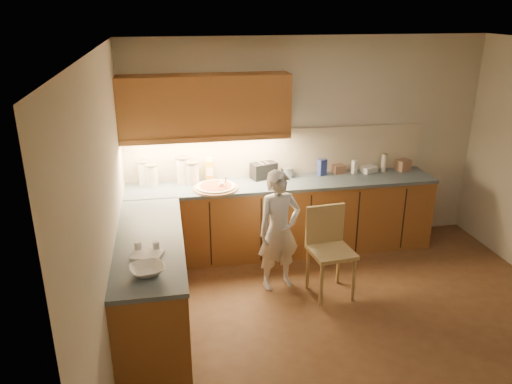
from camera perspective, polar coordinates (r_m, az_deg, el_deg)
room at (r=4.39m, az=13.27°, el=3.53°), size 4.54×4.50×2.62m
l_counter at (r=5.71m, az=-1.30°, el=-4.99°), size 3.77×2.62×0.92m
backsplash at (r=6.22m, az=2.53°, el=4.56°), size 3.75×0.02×0.58m
upper_cabinets at (r=5.78m, az=-5.86°, el=9.75°), size 1.95×0.36×0.73m
pizza_on_board at (r=5.80m, az=-4.61°, el=0.55°), size 0.52×0.52×0.21m
child at (r=5.34m, az=2.65°, el=-4.43°), size 0.55×0.42×1.33m
wooden_chair at (r=5.35m, az=8.31°, el=-5.96°), size 0.47×0.47×0.96m
mixing_bowl at (r=4.10m, az=-12.32°, el=-8.68°), size 0.33×0.33×0.07m
canister_a at (r=6.02m, az=-12.66°, el=2.13°), size 0.15×0.15×0.30m
canister_b at (r=5.98m, az=-11.85°, el=1.92°), size 0.15×0.15×0.27m
canister_c at (r=6.00m, az=-8.28°, el=2.51°), size 0.17×0.17×0.33m
canister_d at (r=5.97m, az=-7.31°, el=2.22°), size 0.17×0.17×0.28m
oil_jug at (r=6.05m, az=-5.37°, el=2.50°), size 0.10×0.07×0.30m
toaster at (r=6.13m, az=0.88°, el=2.47°), size 0.34×0.26×0.20m
steel_pot at (r=6.20m, az=3.58°, el=2.29°), size 0.16×0.16×0.13m
blue_box at (r=6.30m, az=7.57°, el=2.82°), size 0.12×0.10×0.20m
card_box_a at (r=6.42m, az=9.42°, el=2.61°), size 0.17×0.14×0.11m
white_bottle at (r=6.43m, az=11.18°, el=2.82°), size 0.07×0.07×0.17m
flat_pack at (r=6.53m, az=12.78°, el=2.54°), size 0.23×0.20×0.08m
tall_jar at (r=6.58m, az=14.42°, el=3.28°), size 0.08×0.08×0.24m
card_box_b at (r=6.73m, az=16.44°, el=3.00°), size 0.22×0.20×0.14m
dough_cloth at (r=4.38m, az=-12.33°, el=-7.01°), size 0.30×0.26×0.02m
spice_jar_a at (r=4.47m, az=-13.35°, el=-6.07°), size 0.08×0.08×0.08m
spice_jar_b at (r=4.45m, az=-11.34°, el=-6.05°), size 0.06×0.06×0.08m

